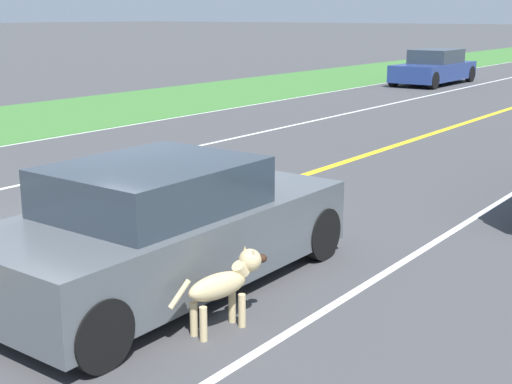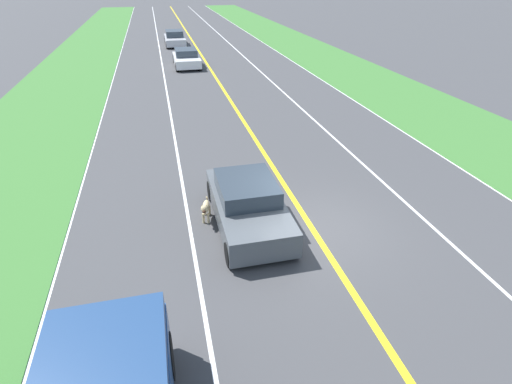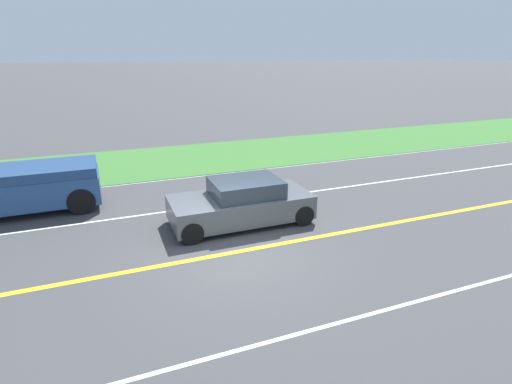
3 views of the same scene
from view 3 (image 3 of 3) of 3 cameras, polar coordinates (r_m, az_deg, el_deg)
name	(u,v)px [view 3 (image 3 of 3)]	position (r m, az deg, el deg)	size (l,w,h in m)	color
ground_plane	(239,252)	(10.72, -2.47, -8.50)	(400.00, 400.00, 0.00)	#424244
centre_divider_line	(239,251)	(10.71, -2.47, -8.48)	(0.18, 160.00, 0.01)	yellow
lane_edge_line_right	(184,178)	(17.01, -10.21, 2.02)	(0.14, 160.00, 0.01)	white
lane_dash_same_dir	(205,206)	(13.78, -7.24, -2.04)	(0.10, 160.00, 0.01)	white
lane_dash_oncoming	(300,333)	(8.02, 6.24, -19.45)	(0.10, 160.00, 0.01)	white
grass_verge_right	(171,160)	(19.85, -11.99, 4.46)	(6.00, 160.00, 0.03)	#3D7533
ego_car	(242,203)	(12.18, -2.06, -1.56)	(1.93, 4.25, 1.39)	#51565B
dog	(242,195)	(13.45, -2.02, -0.40)	(0.38, 1.13, 0.73)	#D1B784
pickup_truck	(2,185)	(15.12, -32.53, 0.90)	(2.07, 5.30, 1.95)	#284C84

